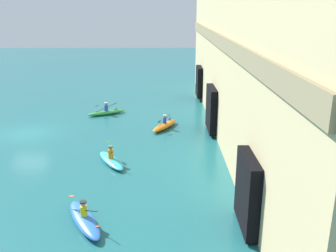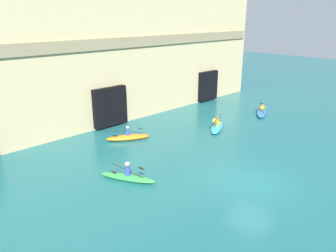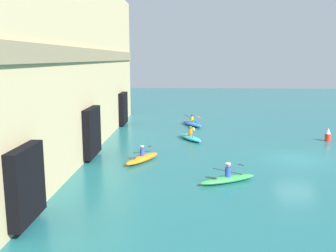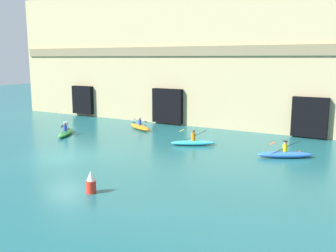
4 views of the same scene
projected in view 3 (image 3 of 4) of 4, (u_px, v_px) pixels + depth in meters
ground_plane at (297, 159)px, 25.09m from camera, size 120.00×120.00×0.00m
cliff_bluff at (36, 63)px, 24.87m from camera, size 38.58×7.47×12.76m
kayak_blue at (192, 124)px, 37.44m from camera, size 3.50×2.40×1.10m
kayak_cyan at (190, 137)px, 30.99m from camera, size 3.21×2.27×1.20m
kayak_green at (228, 179)px, 20.36m from camera, size 2.20×3.37×1.09m
kayak_orange at (142, 158)px, 24.45m from camera, size 3.25×2.30×1.08m
marker_buoy at (328, 135)px, 30.49m from camera, size 0.47×0.47×1.07m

